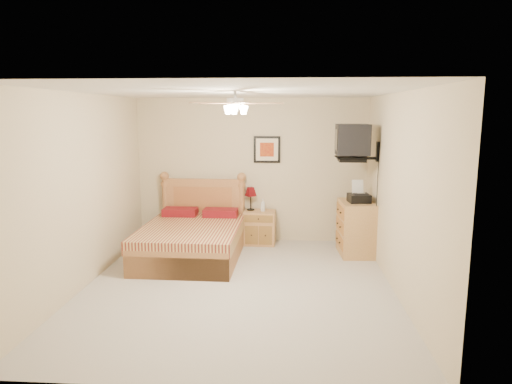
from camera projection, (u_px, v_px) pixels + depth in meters
floor at (238, 287)px, 5.97m from camera, size 4.50×4.50×0.00m
ceiling at (237, 92)px, 5.54m from camera, size 4.00×4.50×0.04m
wall_back at (252, 171)px, 7.97m from camera, size 4.00×0.04×2.50m
wall_front at (207, 243)px, 3.54m from camera, size 4.00×0.04×2.50m
wall_left at (84, 191)px, 5.89m from camera, size 0.04×4.50×2.50m
wall_right at (399, 195)px, 5.62m from camera, size 0.04×4.50×2.50m
bed at (191, 220)px, 7.02m from camera, size 1.50×1.94×1.24m
nightstand at (260, 227)px, 7.88m from camera, size 0.55×0.42×0.58m
table_lamp at (251, 199)px, 7.88m from camera, size 0.26×0.26×0.40m
lotion_bottle at (263, 205)px, 7.80m from camera, size 0.11×0.11×0.22m
framed_picture at (267, 150)px, 7.86m from camera, size 0.46×0.04×0.46m
dresser at (356, 228)px, 7.29m from camera, size 0.55×0.76×0.86m
fax_machine at (359, 192)px, 7.14m from camera, size 0.36×0.38×0.34m
magazine_lower at (354, 198)px, 7.44m from camera, size 0.24×0.31×0.03m
magazine_upper at (353, 197)px, 7.44m from camera, size 0.33×0.35×0.02m
wall_tv at (363, 142)px, 6.86m from camera, size 0.56×0.46×0.58m
ceiling_fan at (235, 103)px, 5.37m from camera, size 1.14×1.14×0.28m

